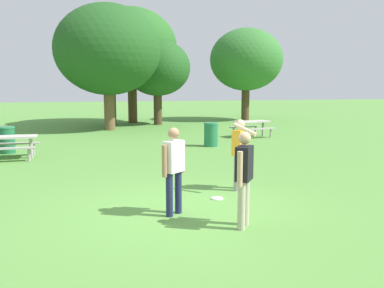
% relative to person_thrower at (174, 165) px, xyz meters
% --- Properties ---
extents(ground_plane, '(120.00, 120.00, 0.00)m').
position_rel_person_thrower_xyz_m(ground_plane, '(0.10, 0.20, -0.94)').
color(ground_plane, '#568E3D').
extents(person_thrower, '(0.50, 0.41, 1.64)m').
position_rel_person_thrower_xyz_m(person_thrower, '(0.00, 0.00, 0.00)').
color(person_thrower, '#1E234C').
rests_on(person_thrower, ground).
extents(person_catcher, '(0.50, 0.83, 1.64)m').
position_rel_person_thrower_xyz_m(person_catcher, '(1.87, 1.41, 0.02)').
color(person_catcher, gray).
rests_on(person_catcher, ground).
extents(person_bystander, '(0.41, 0.50, 1.64)m').
position_rel_person_thrower_xyz_m(person_bystander, '(1.00, -0.96, 0.00)').
color(person_bystander, '#B7AD93').
rests_on(person_bystander, ground).
extents(frisbee, '(0.25, 0.25, 0.03)m').
position_rel_person_thrower_xyz_m(frisbee, '(1.12, 0.80, -0.93)').
color(frisbee, white).
rests_on(frisbee, ground).
extents(picnic_table_near, '(1.71, 1.43, 0.77)m').
position_rel_person_thrower_xyz_m(picnic_table_near, '(-4.01, 7.10, -0.38)').
color(picnic_table_near, '#B2ADA3').
rests_on(picnic_table_near, ground).
extents(picnic_table_far, '(1.99, 1.79, 0.77)m').
position_rel_person_thrower_xyz_m(picnic_table_far, '(6.11, 10.58, -0.38)').
color(picnic_table_far, '#B2ADA3').
rests_on(picnic_table_far, ground).
extents(trash_can_beside_table, '(0.59, 0.59, 0.96)m').
position_rel_person_thrower_xyz_m(trash_can_beside_table, '(3.30, 8.19, -0.46)').
color(trash_can_beside_table, '#237047').
rests_on(trash_can_beside_table, ground).
extents(trash_can_further_along, '(0.59, 0.59, 0.96)m').
position_rel_person_thrower_xyz_m(trash_can_further_along, '(-4.33, 8.45, -0.46)').
color(trash_can_further_along, '#1E663D').
rests_on(trash_can_further_along, ground).
extents(tree_broad_center, '(5.73, 5.73, 6.80)m').
position_rel_person_thrower_xyz_m(tree_broad_center, '(-0.27, 15.50, 3.40)').
color(tree_broad_center, brown).
rests_on(tree_broad_center, ground).
extents(tree_far_right, '(4.81, 4.81, 6.74)m').
position_rel_person_thrower_xyz_m(tree_far_right, '(0.06, 18.77, 3.72)').
color(tree_far_right, brown).
rests_on(tree_far_right, ground).
extents(tree_slender_mid, '(5.94, 5.94, 7.49)m').
position_rel_person_thrower_xyz_m(tree_slender_mid, '(1.49, 19.81, 4.00)').
color(tree_slender_mid, brown).
rests_on(tree_slender_mid, ground).
extents(tree_back_left, '(4.12, 4.12, 5.32)m').
position_rel_person_thrower_xyz_m(tree_back_left, '(2.88, 18.02, 2.60)').
color(tree_back_left, '#4C3823').
rests_on(tree_back_left, ground).
extents(tree_back_right, '(5.13, 5.13, 6.47)m').
position_rel_person_thrower_xyz_m(tree_back_right, '(9.56, 19.83, 3.32)').
color(tree_back_right, '#4C3823').
rests_on(tree_back_right, ground).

